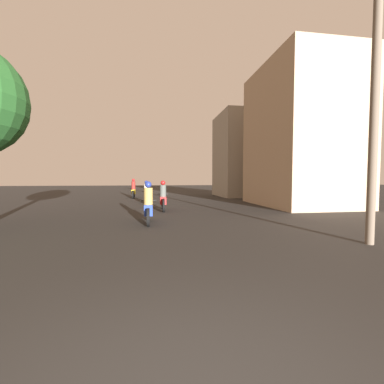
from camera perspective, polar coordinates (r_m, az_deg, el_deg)
motorcycle_blue at (r=9.61m, az=-9.66°, el=-3.22°), size 0.60×1.92×1.55m
motorcycle_red at (r=13.26m, az=-6.46°, el=-1.45°), size 0.60×1.95×1.55m
motorcycle_green at (r=17.48m, az=-10.08°, el=-0.43°), size 0.60×1.99×1.52m
motorcycle_yellow at (r=22.26m, az=-12.86°, el=0.38°), size 0.60×2.13×1.64m
building_right_near at (r=17.32m, az=22.81°, el=11.31°), size 4.75×6.66×8.44m
building_right_far at (r=24.61m, az=11.01°, el=7.95°), size 4.35×5.49×7.57m
utility_pole_near at (r=8.15m, az=35.62°, el=19.36°), size 1.60×0.20×7.72m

